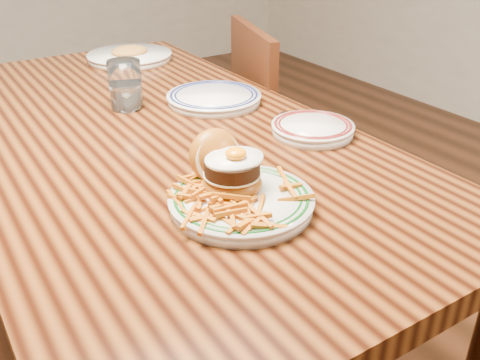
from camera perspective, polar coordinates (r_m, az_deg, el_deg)
floor at (r=1.73m, az=-7.87°, el=-18.29°), size 6.00×6.00×0.00m
table at (r=1.34m, az=-9.68°, el=1.86°), size 0.85×1.60×0.75m
chair_right at (r=1.89m, az=4.67°, el=3.80°), size 0.51×0.51×0.89m
main_plate at (r=0.95m, az=-0.34°, el=-0.89°), size 0.26×0.27×0.12m
side_plate at (r=1.26m, az=7.76°, el=5.52°), size 0.19×0.21×0.03m
rear_plate at (r=1.45m, az=-2.79°, el=8.78°), size 0.25×0.25×0.03m
water_glass at (r=1.43m, az=-12.10°, el=9.61°), size 0.08×0.08×0.13m
far_plate at (r=1.90m, az=-11.68°, el=12.83°), size 0.28×0.28×0.05m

